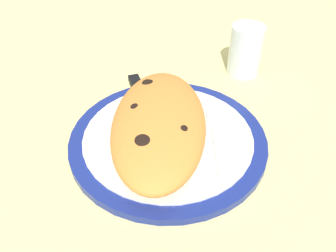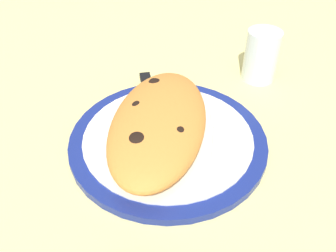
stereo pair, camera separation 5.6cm
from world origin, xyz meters
The scene contains 6 objects.
ground_plane centered at (0.00, 0.00, -1.50)cm, with size 150.00×150.00×3.00cm, color #E5D684.
plate centered at (0.00, 0.00, 0.77)cm, with size 31.65×31.65×1.61cm.
calzone centered at (-0.51, 1.38, 4.36)cm, with size 28.80×15.50×5.47cm.
fork centered at (1.01, -7.53, 1.81)cm, with size 16.20×2.50×0.40cm.
knife centered at (9.19, 5.25, 2.10)cm, with size 19.91×9.58×1.20cm.
water_glass centered at (22.91, -13.90, 4.36)cm, with size 6.56×6.56×10.14cm.
Camera 1 is at (-42.44, -3.14, 39.70)cm, focal length 38.17 mm.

